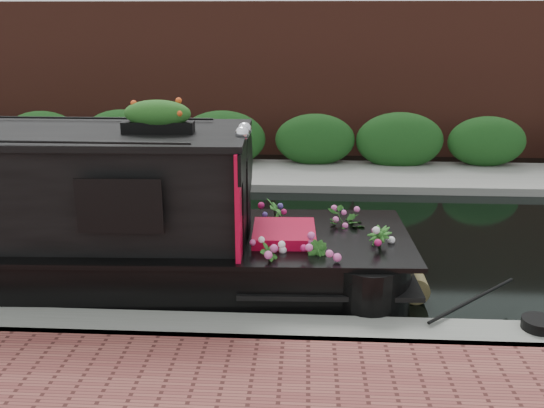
{
  "coord_description": "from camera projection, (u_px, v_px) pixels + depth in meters",
  "views": [
    {
      "loc": [
        2.17,
        -9.5,
        3.66
      ],
      "look_at": [
        1.65,
        -0.6,
        0.87
      ],
      "focal_mm": 40.0,
      "sensor_mm": 36.0,
      "label": 1
    }
  ],
  "objects": [
    {
      "name": "ground",
      "position": [
        177.0,
        241.0,
        10.26
      ],
      "size": [
        80.0,
        80.0,
        0.0
      ],
      "primitive_type": "plane",
      "color": "black",
      "rests_on": "ground"
    },
    {
      "name": "near_bank_coping",
      "position": [
        119.0,
        340.0,
        7.12
      ],
      "size": [
        40.0,
        0.6,
        0.5
      ],
      "primitive_type": "cube",
      "color": "gray",
      "rests_on": "ground"
    },
    {
      "name": "far_bank_path",
      "position": [
        214.0,
        177.0,
        14.27
      ],
      "size": [
        40.0,
        2.4,
        0.34
      ],
      "primitive_type": "cube",
      "color": "gray",
      "rests_on": "ground"
    },
    {
      "name": "far_hedge",
      "position": [
        219.0,
        168.0,
        15.12
      ],
      "size": [
        40.0,
        1.1,
        2.8
      ],
      "primitive_type": "cube",
      "color": "#1A4718",
      "rests_on": "ground"
    },
    {
      "name": "far_brick_wall",
      "position": [
        230.0,
        150.0,
        17.12
      ],
      "size": [
        40.0,
        1.0,
        8.0
      ],
      "primitive_type": "cube",
      "color": "#55271D",
      "rests_on": "ground"
    },
    {
      "name": "rope_fender",
      "position": [
        414.0,
        286.0,
        8.12
      ],
      "size": [
        0.36,
        0.4,
        0.36
      ],
      "primitive_type": "cylinder",
      "rotation": [
        1.57,
        0.0,
        0.0
      ],
      "color": "brown",
      "rests_on": "ground"
    },
    {
      "name": "coiled_mooring_rope",
      "position": [
        539.0,
        324.0,
        6.87
      ],
      "size": [
        0.39,
        0.39,
        0.12
      ],
      "primitive_type": "cylinder",
      "color": "black",
      "rests_on": "near_bank_coping"
    }
  ]
}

